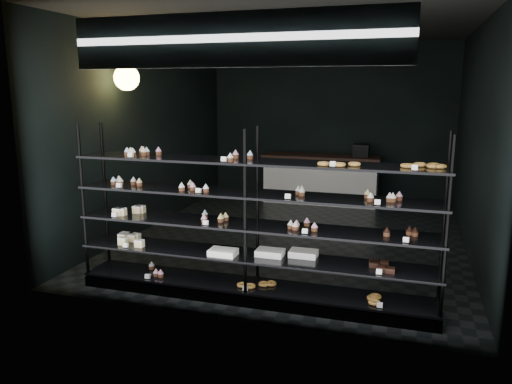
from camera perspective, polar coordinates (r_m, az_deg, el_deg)
room at (r=7.64m, az=4.82°, el=6.42°), size 5.01×6.01×3.20m
display_shelf at (r=5.50m, az=-0.75°, el=-6.03°), size 4.00×0.50×1.91m
signage at (r=4.81m, az=-2.86°, el=17.00°), size 3.30×0.05×0.50m
pendant_lamp at (r=7.35m, az=-14.58°, el=12.52°), size 0.35×0.35×0.91m
service_counter at (r=10.23m, az=7.48°, el=1.54°), size 2.35×0.65×1.23m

